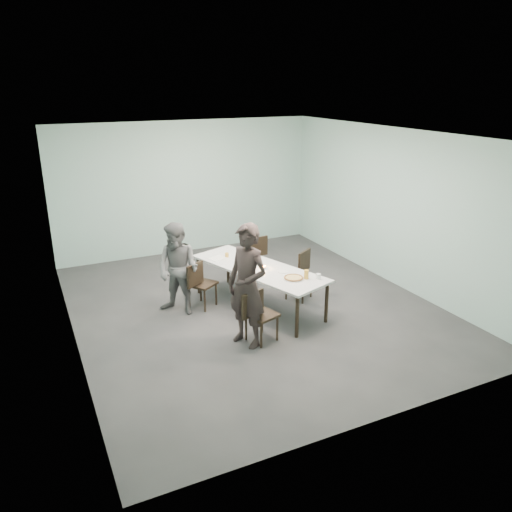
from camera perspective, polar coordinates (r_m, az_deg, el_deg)
name	(u,v)px	position (r m, az deg, el deg)	size (l,w,h in m)	color
ground	(253,306)	(8.94, -0.38, -5.79)	(7.00, 7.00, 0.00)	#333335
room_shell	(252,195)	(8.28, -0.41, 6.99)	(6.02, 7.02, 3.01)	#9DC5BE
table	(258,270)	(8.67, 0.28, -1.63)	(1.70, 2.75, 0.75)	white
chair_near_left	(258,312)	(7.58, 0.22, -6.44)	(0.65, 0.53, 0.87)	black
chair_far_left	(199,282)	(8.75, -6.49, -2.92)	(0.64, 0.58, 0.87)	black
chair_near_right	(301,272)	(9.18, 5.20, -1.78)	(0.64, 0.58, 0.87)	black
chair_far_right	(254,255)	(9.98, -0.26, 0.06)	(0.63, 0.46, 0.87)	black
diner_near	(247,286)	(7.36, -1.00, -3.44)	(0.69, 0.45, 1.89)	black
diner_far	(178,269)	(8.52, -8.89, -1.51)	(0.78, 0.61, 1.60)	slate
pizza	(294,278)	(8.16, 4.32, -2.52)	(0.34, 0.34, 0.04)	white
side_plate	(283,272)	(8.45, 3.11, -1.79)	(0.18, 0.18, 0.01)	white
beer_glass	(306,274)	(8.17, 5.77, -2.11)	(0.08, 0.08, 0.15)	gold
water_tumbler	(318,276)	(8.19, 7.14, -2.33)	(0.08, 0.08, 0.09)	silver
tealight	(264,268)	(8.57, 0.97, -1.35)	(0.06, 0.06, 0.05)	silver
amber_tumbler	(227,255)	(9.15, -3.35, 0.12)	(0.07, 0.07, 0.08)	gold
menu	(217,258)	(9.11, -4.42, -0.23)	(0.30, 0.22, 0.01)	silver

